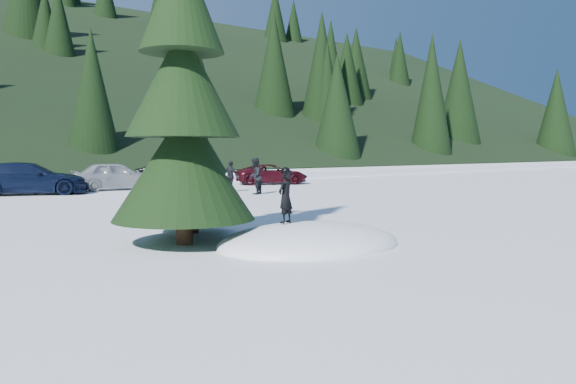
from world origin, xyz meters
TOP-DOWN VIEW (x-y plane):
  - ground at (0.00, 0.00)m, footprint 200.00×200.00m
  - snow_mound at (0.00, 0.00)m, footprint 4.48×3.52m
  - spruce_tall at (-2.20, 1.80)m, footprint 3.20×3.20m
  - spruce_short at (-1.20, 3.20)m, footprint 2.20×2.20m
  - child_skier at (-0.39, 0.40)m, footprint 0.50×0.41m
  - adult_0 at (7.08, 12.38)m, footprint 1.07×1.01m
  - adult_1 at (7.06, 14.50)m, footprint 0.58×0.98m
  - adult_2 at (5.41, 15.06)m, footprint 1.04×1.13m
  - car_3 at (-1.43, 18.84)m, footprint 5.69×3.96m
  - car_4 at (2.92, 19.28)m, footprint 4.65×2.52m
  - car_5 at (6.73, 19.89)m, footprint 4.66×2.62m
  - car_6 at (12.32, 18.15)m, footprint 4.84×3.60m

SIDE VIEW (x-z plane):
  - ground at x=0.00m, z-range 0.00..0.00m
  - snow_mound at x=0.00m, z-range -0.48..0.48m
  - car_6 at x=12.32m, z-range 0.00..1.22m
  - car_5 at x=6.73m, z-range 0.00..1.45m
  - car_4 at x=2.92m, z-range 0.00..1.50m
  - adult_2 at x=5.41m, z-range 0.00..1.53m
  - car_3 at x=-1.43m, z-range 0.00..1.53m
  - adult_1 at x=7.06m, z-range 0.00..1.56m
  - adult_0 at x=7.08m, z-range 0.00..1.74m
  - child_skier at x=-0.39m, z-range 0.48..1.68m
  - spruce_short at x=-1.20m, z-range -0.58..4.79m
  - spruce_tall at x=-2.20m, z-range -0.98..7.62m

